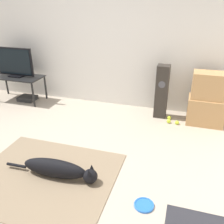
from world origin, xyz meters
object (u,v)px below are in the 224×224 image
tennis_ball_loose_on_carpet (169,118)px  floor_speaker (162,92)px  tennis_ball_near_speaker (177,123)px  tennis_ball_by_boxes (169,121)px  game_console (28,98)px  dog (59,169)px  tv (15,63)px  tv_stand (17,79)px  cardboard_box_lower (205,111)px  frisbee (144,205)px  cardboard_box_upper (209,86)px

tennis_ball_loose_on_carpet → floor_speaker: bearing=151.2°
tennis_ball_near_speaker → tennis_ball_by_boxes: bearing=174.9°
tennis_ball_loose_on_carpet → game_console: 2.87m
dog → tennis_ball_by_boxes: bearing=58.4°
tv → game_console: size_ratio=2.31×
tv_stand → tennis_ball_loose_on_carpet: bearing=-0.4°
floor_speaker → tennis_ball_by_boxes: size_ratio=13.96×
cardboard_box_lower → tv_stand: (-3.58, -0.01, 0.22)m
cardboard_box_lower → game_console: size_ratio=1.73×
dog → cardboard_box_lower: cardboard_box_lower is taller
frisbee → floor_speaker: (-0.11, 2.17, 0.45)m
cardboard_box_lower → tv: tv is taller
tv_stand → cardboard_box_lower: bearing=0.1°
dog → frisbee: 1.05m
tv → frisbee: bearing=-35.4°
floor_speaker → tennis_ball_by_boxes: (0.18, -0.23, -0.43)m
cardboard_box_lower → tennis_ball_loose_on_carpet: cardboard_box_lower is taller
cardboard_box_upper → tv: size_ratio=0.66×
tennis_ball_by_boxes → frisbee: bearing=-92.0°
cardboard_box_lower → tennis_ball_loose_on_carpet: size_ratio=8.74×
frisbee → tv_stand: tv_stand is taller
floor_speaker → tennis_ball_near_speaker: bearing=-37.4°
tennis_ball_near_speaker → game_console: bearing=176.4°
dog → game_console: bearing=131.9°
tennis_ball_by_boxes → game_console: game_console is taller
game_console → tv: bearing=-171.6°
tv → tennis_ball_loose_on_carpet: size_ratio=11.68×
cardboard_box_upper → frisbee: bearing=-106.3°
dog → cardboard_box_lower: (1.67, 1.95, 0.11)m
frisbee → tennis_ball_by_boxes: tennis_ball_by_boxes is taller
frisbee → cardboard_box_lower: (0.63, 2.10, 0.21)m
cardboard_box_lower → cardboard_box_upper: size_ratio=1.14×
tv → floor_speaker: bearing=1.4°
dog → tennis_ball_near_speaker: size_ratio=17.80×
cardboard_box_upper → tennis_ball_loose_on_carpet: cardboard_box_upper is taller
cardboard_box_upper → tv_stand: 3.57m
tennis_ball_by_boxes → cardboard_box_upper: bearing=17.0°
dog → tennis_ball_loose_on_carpet: bearing=60.3°
cardboard_box_upper → tv: (-3.57, -0.01, 0.11)m
cardboard_box_lower → floor_speaker: floor_speaker is taller
frisbee → cardboard_box_lower: bearing=73.3°
cardboard_box_upper → tennis_ball_loose_on_carpet: size_ratio=7.67×
dog → game_console: size_ratio=3.52×
floor_speaker → game_console: bearing=-178.9°
tv_stand → tennis_ball_by_boxes: bearing=-2.9°
tv → tennis_ball_by_boxes: (3.02, -0.16, -0.74)m
dog → frisbee: size_ratio=5.66×
floor_speaker → tv: 2.86m
tennis_ball_near_speaker → game_console: size_ratio=0.20×
frisbee → dog: bearing=172.0°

